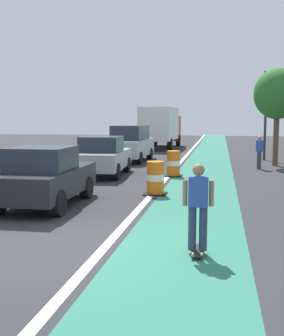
{
  "coord_description": "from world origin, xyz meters",
  "views": [
    {
      "loc": [
        3.08,
        -7.75,
        2.54
      ],
      "look_at": [
        0.92,
        4.04,
        1.1
      ],
      "focal_mm": 45.91,
      "sensor_mm": 36.0,
      "label": 1
    }
  ],
  "objects_px": {
    "traffic_barrel_mid": "(173,164)",
    "traffic_light_corner": "(266,100)",
    "parked_suv_third": "(131,143)",
    "delivery_truck_down_block": "(161,125)",
    "skateboarder_on_lane": "(198,206)",
    "street_tree_sidewalk": "(278,94)",
    "parked_sedan_second": "(103,156)",
    "pedestrian_crossing": "(259,151)",
    "traffic_barrel_front": "(155,178)",
    "parked_sedan_nearest": "(45,177)"
  },
  "relations": [
    {
      "from": "parked_sedan_nearest",
      "to": "traffic_barrel_mid",
      "type": "bearing_deg",
      "value": 66.34
    },
    {
      "from": "pedestrian_crossing",
      "to": "traffic_barrel_mid",
      "type": "bearing_deg",
      "value": -139.67
    },
    {
      "from": "skateboarder_on_lane",
      "to": "parked_sedan_nearest",
      "type": "distance_m",
      "value": 5.78
    },
    {
      "from": "traffic_barrel_mid",
      "to": "delivery_truck_down_block",
      "type": "bearing_deg",
      "value": 99.72
    },
    {
      "from": "traffic_barrel_front",
      "to": "street_tree_sidewalk",
      "type": "bearing_deg",
      "value": 62.45
    },
    {
      "from": "delivery_truck_down_block",
      "to": "traffic_light_corner",
      "type": "bearing_deg",
      "value": -48.98
    },
    {
      "from": "traffic_barrel_mid",
      "to": "pedestrian_crossing",
      "type": "height_order",
      "value": "pedestrian_crossing"
    },
    {
      "from": "parked_sedan_second",
      "to": "traffic_barrel_front",
      "type": "bearing_deg",
      "value": -54.28
    },
    {
      "from": "parked_sedan_second",
      "to": "parked_suv_third",
      "type": "bearing_deg",
      "value": 90.46
    },
    {
      "from": "traffic_light_corner",
      "to": "pedestrian_crossing",
      "type": "relative_size",
      "value": 3.17
    },
    {
      "from": "traffic_barrel_mid",
      "to": "street_tree_sidewalk",
      "type": "relative_size",
      "value": 0.22
    },
    {
      "from": "parked_suv_third",
      "to": "delivery_truck_down_block",
      "type": "height_order",
      "value": "delivery_truck_down_block"
    },
    {
      "from": "parked_suv_third",
      "to": "pedestrian_crossing",
      "type": "distance_m",
      "value": 7.32
    },
    {
      "from": "delivery_truck_down_block",
      "to": "traffic_barrel_mid",
      "type": "bearing_deg",
      "value": -80.28
    },
    {
      "from": "traffic_barrel_mid",
      "to": "traffic_light_corner",
      "type": "relative_size",
      "value": 0.21
    },
    {
      "from": "traffic_light_corner",
      "to": "skateboarder_on_lane",
      "type": "bearing_deg",
      "value": -99.16
    },
    {
      "from": "traffic_barrel_front",
      "to": "traffic_light_corner",
      "type": "distance_m",
      "value": 13.3
    },
    {
      "from": "parked_suv_third",
      "to": "traffic_light_corner",
      "type": "relative_size",
      "value": 0.91
    },
    {
      "from": "traffic_barrel_mid",
      "to": "delivery_truck_down_block",
      "type": "xyz_separation_m",
      "value": [
        -2.74,
        16.02,
        1.31
      ]
    },
    {
      "from": "skateboarder_on_lane",
      "to": "street_tree_sidewalk",
      "type": "distance_m",
      "value": 15.85
    },
    {
      "from": "parked_sedan_second",
      "to": "traffic_barrel_mid",
      "type": "bearing_deg",
      "value": 6.75
    },
    {
      "from": "delivery_truck_down_block",
      "to": "skateboarder_on_lane",
      "type": "bearing_deg",
      "value": -80.69
    },
    {
      "from": "parked_sedan_nearest",
      "to": "parked_sedan_second",
      "type": "relative_size",
      "value": 0.99
    },
    {
      "from": "pedestrian_crossing",
      "to": "skateboarder_on_lane",
      "type": "bearing_deg",
      "value": -99.36
    },
    {
      "from": "parked_sedan_second",
      "to": "traffic_light_corner",
      "type": "xyz_separation_m",
      "value": [
        7.51,
        8.07,
        2.67
      ]
    },
    {
      "from": "skateboarder_on_lane",
      "to": "pedestrian_crossing",
      "type": "relative_size",
      "value": 1.05
    },
    {
      "from": "traffic_barrel_mid",
      "to": "parked_sedan_nearest",
      "type": "bearing_deg",
      "value": -113.66
    },
    {
      "from": "parked_sedan_second",
      "to": "parked_suv_third",
      "type": "height_order",
      "value": "parked_suv_third"
    },
    {
      "from": "traffic_barrel_front",
      "to": "parked_suv_third",
      "type": "bearing_deg",
      "value": 106.32
    },
    {
      "from": "traffic_barrel_front",
      "to": "street_tree_sidewalk",
      "type": "distance_m",
      "value": 11.01
    },
    {
      "from": "parked_suv_third",
      "to": "parked_sedan_nearest",
      "type": "bearing_deg",
      "value": -89.41
    },
    {
      "from": "parked_suv_third",
      "to": "traffic_light_corner",
      "type": "height_order",
      "value": "traffic_light_corner"
    },
    {
      "from": "delivery_truck_down_block",
      "to": "pedestrian_crossing",
      "type": "distance_m",
      "value": 14.4
    },
    {
      "from": "parked_sedan_second",
      "to": "traffic_barrel_front",
      "type": "relative_size",
      "value": 3.83
    },
    {
      "from": "traffic_barrel_mid",
      "to": "traffic_light_corner",
      "type": "bearing_deg",
      "value": 59.82
    },
    {
      "from": "traffic_barrel_mid",
      "to": "traffic_barrel_front",
      "type": "bearing_deg",
      "value": -91.47
    },
    {
      "from": "parked_suv_third",
      "to": "traffic_barrel_mid",
      "type": "relative_size",
      "value": 4.28
    },
    {
      "from": "parked_sedan_second",
      "to": "pedestrian_crossing",
      "type": "bearing_deg",
      "value": 27.72
    },
    {
      "from": "parked_sedan_second",
      "to": "street_tree_sidewalk",
      "type": "height_order",
      "value": "street_tree_sidewalk"
    },
    {
      "from": "skateboarder_on_lane",
      "to": "parked_sedan_second",
      "type": "distance_m",
      "value": 10.99
    },
    {
      "from": "parked_suv_third",
      "to": "street_tree_sidewalk",
      "type": "bearing_deg",
      "value": -5.6
    },
    {
      "from": "parked_sedan_nearest",
      "to": "parked_suv_third",
      "type": "distance_m",
      "value": 12.44
    },
    {
      "from": "traffic_barrel_mid",
      "to": "delivery_truck_down_block",
      "type": "relative_size",
      "value": 0.14
    },
    {
      "from": "parked_sedan_nearest",
      "to": "delivery_truck_down_block",
      "type": "distance_m",
      "value": 22.78
    },
    {
      "from": "parked_sedan_second",
      "to": "traffic_light_corner",
      "type": "bearing_deg",
      "value": 47.04
    },
    {
      "from": "traffic_barrel_mid",
      "to": "skateboarder_on_lane",
      "type": "bearing_deg",
      "value": -81.33
    },
    {
      "from": "parked_sedan_second",
      "to": "parked_suv_third",
      "type": "relative_size",
      "value": 0.9
    },
    {
      "from": "skateboarder_on_lane",
      "to": "traffic_light_corner",
      "type": "relative_size",
      "value": 0.33
    },
    {
      "from": "traffic_barrel_front",
      "to": "delivery_truck_down_block",
      "type": "height_order",
      "value": "delivery_truck_down_block"
    },
    {
      "from": "traffic_barrel_mid",
      "to": "pedestrian_crossing",
      "type": "bearing_deg",
      "value": 40.33
    }
  ]
}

